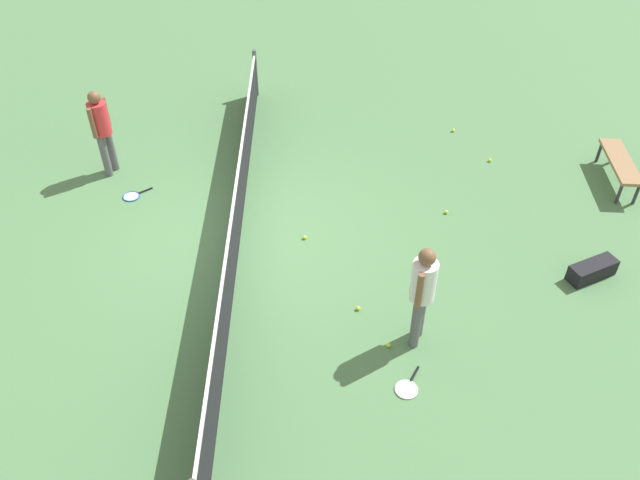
{
  "coord_description": "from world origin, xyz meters",
  "views": [
    {
      "loc": [
        -8.24,
        -1.23,
        7.04
      ],
      "look_at": [
        -1.14,
        -1.34,
        0.9
      ],
      "focal_mm": 35.88,
      "sensor_mm": 36.0,
      "label": 1
    }
  ],
  "objects_px": {
    "tennis_ball_near_player": "(446,212)",
    "tennis_ball_stray_left": "(388,345)",
    "player_near_side": "(423,289)",
    "tennis_ball_stray_right": "(453,130)",
    "tennis_ball_midcourt": "(358,308)",
    "tennis_racket_near_player": "(407,388)",
    "tennis_racket_far_player": "(133,196)",
    "tennis_ball_by_net": "(490,160)",
    "player_far_side": "(101,126)",
    "equipment_bag": "(594,270)",
    "tennis_ball_baseline": "(305,237)",
    "courtside_bench": "(620,163)"
  },
  "relations": [
    {
      "from": "tennis_ball_near_player",
      "to": "tennis_ball_midcourt",
      "type": "relative_size",
      "value": 1.0
    },
    {
      "from": "player_near_side",
      "to": "tennis_ball_stray_right",
      "type": "bearing_deg",
      "value": -15.18
    },
    {
      "from": "player_near_side",
      "to": "player_far_side",
      "type": "height_order",
      "value": "same"
    },
    {
      "from": "player_far_side",
      "to": "tennis_ball_midcourt",
      "type": "relative_size",
      "value": 25.76
    },
    {
      "from": "tennis_ball_near_player",
      "to": "tennis_ball_baseline",
      "type": "bearing_deg",
      "value": 104.54
    },
    {
      "from": "tennis_racket_near_player",
      "to": "tennis_ball_stray_right",
      "type": "bearing_deg",
      "value": -15.07
    },
    {
      "from": "player_far_side",
      "to": "player_near_side",
      "type": "bearing_deg",
      "value": -128.89
    },
    {
      "from": "player_far_side",
      "to": "tennis_ball_near_player",
      "type": "height_order",
      "value": "player_far_side"
    },
    {
      "from": "tennis_racket_near_player",
      "to": "player_far_side",
      "type": "bearing_deg",
      "value": 44.73
    },
    {
      "from": "player_near_side",
      "to": "tennis_racket_near_player",
      "type": "relative_size",
      "value": 2.88
    },
    {
      "from": "courtside_bench",
      "to": "player_near_side",
      "type": "bearing_deg",
      "value": 131.74
    },
    {
      "from": "tennis_ball_midcourt",
      "to": "tennis_ball_stray_right",
      "type": "xyz_separation_m",
      "value": [
        5.04,
        -2.3,
        0.0
      ]
    },
    {
      "from": "player_near_side",
      "to": "tennis_ball_stray_left",
      "type": "height_order",
      "value": "player_near_side"
    },
    {
      "from": "tennis_racket_near_player",
      "to": "courtside_bench",
      "type": "distance_m",
      "value": 6.44
    },
    {
      "from": "tennis_ball_by_net",
      "to": "equipment_bag",
      "type": "bearing_deg",
      "value": -164.23
    },
    {
      "from": "courtside_bench",
      "to": "equipment_bag",
      "type": "bearing_deg",
      "value": 153.24
    },
    {
      "from": "tennis_ball_midcourt",
      "to": "tennis_ball_stray_left",
      "type": "xyz_separation_m",
      "value": [
        -0.71,
        -0.38,
        0.0
      ]
    },
    {
      "from": "equipment_bag",
      "to": "tennis_ball_baseline",
      "type": "bearing_deg",
      "value": 77.92
    },
    {
      "from": "tennis_ball_near_player",
      "to": "tennis_ball_stray_left",
      "type": "xyz_separation_m",
      "value": [
        -3.0,
        1.32,
        0.0
      ]
    },
    {
      "from": "tennis_ball_by_net",
      "to": "courtside_bench",
      "type": "relative_size",
      "value": 0.04
    },
    {
      "from": "tennis_ball_near_player",
      "to": "tennis_ball_by_net",
      "type": "bearing_deg",
      "value": -34.79
    },
    {
      "from": "tennis_ball_near_player",
      "to": "tennis_racket_near_player",
      "type": "bearing_deg",
      "value": 162.99
    },
    {
      "from": "tennis_ball_by_net",
      "to": "courtside_bench",
      "type": "height_order",
      "value": "courtside_bench"
    },
    {
      "from": "tennis_ball_near_player",
      "to": "tennis_ball_baseline",
      "type": "xyz_separation_m",
      "value": [
        -0.65,
        2.5,
        0.0
      ]
    },
    {
      "from": "tennis_ball_stray_left",
      "to": "equipment_bag",
      "type": "bearing_deg",
      "value": -67.62
    },
    {
      "from": "tennis_ball_stray_left",
      "to": "tennis_ball_stray_right",
      "type": "distance_m",
      "value": 6.06
    },
    {
      "from": "player_far_side",
      "to": "tennis_ball_by_net",
      "type": "relative_size",
      "value": 25.76
    },
    {
      "from": "tennis_ball_midcourt",
      "to": "tennis_ball_baseline",
      "type": "xyz_separation_m",
      "value": [
        1.64,
        0.8,
        0.0
      ]
    },
    {
      "from": "player_near_side",
      "to": "tennis_ball_near_player",
      "type": "xyz_separation_m",
      "value": [
        2.87,
        -0.92,
        -0.98
      ]
    },
    {
      "from": "tennis_racket_far_player",
      "to": "tennis_ball_stray_right",
      "type": "height_order",
      "value": "tennis_ball_stray_right"
    },
    {
      "from": "player_far_side",
      "to": "tennis_ball_stray_left",
      "type": "height_order",
      "value": "player_far_side"
    },
    {
      "from": "tennis_ball_midcourt",
      "to": "tennis_ball_stray_left",
      "type": "height_order",
      "value": "same"
    },
    {
      "from": "tennis_ball_stray_right",
      "to": "courtside_bench",
      "type": "bearing_deg",
      "value": -123.95
    },
    {
      "from": "tennis_ball_near_player",
      "to": "player_far_side",
      "type": "bearing_deg",
      "value": 77.35
    },
    {
      "from": "player_far_side",
      "to": "tennis_ball_stray_left",
      "type": "xyz_separation_m",
      "value": [
        -4.39,
        -4.88,
        -0.98
      ]
    },
    {
      "from": "tennis_ball_near_player",
      "to": "courtside_bench",
      "type": "xyz_separation_m",
      "value": [
        0.92,
        -3.32,
        0.38
      ]
    },
    {
      "from": "courtside_bench",
      "to": "equipment_bag",
      "type": "xyz_separation_m",
      "value": [
        -2.54,
        1.28,
        -0.28
      ]
    },
    {
      "from": "tennis_racket_far_player",
      "to": "tennis_ball_by_net",
      "type": "bearing_deg",
      "value": -81.41
    },
    {
      "from": "tennis_ball_by_net",
      "to": "tennis_ball_midcourt",
      "type": "xyz_separation_m",
      "value": [
        -3.91,
        2.83,
        0.0
      ]
    },
    {
      "from": "tennis_ball_by_net",
      "to": "courtside_bench",
      "type": "distance_m",
      "value": 2.34
    },
    {
      "from": "tennis_ball_stray_right",
      "to": "tennis_racket_near_player",
      "type": "bearing_deg",
      "value": 164.93
    },
    {
      "from": "player_near_side",
      "to": "tennis_racket_near_player",
      "type": "xyz_separation_m",
      "value": [
        -0.85,
        0.22,
        -1.0
      ]
    },
    {
      "from": "courtside_bench",
      "to": "tennis_ball_near_player",
      "type": "bearing_deg",
      "value": 105.44
    },
    {
      "from": "player_near_side",
      "to": "tennis_ball_stray_left",
      "type": "bearing_deg",
      "value": 109.02
    },
    {
      "from": "tennis_ball_baseline",
      "to": "tennis_ball_stray_left",
      "type": "height_order",
      "value": "same"
    },
    {
      "from": "tennis_ball_near_player",
      "to": "tennis_ball_by_net",
      "type": "xyz_separation_m",
      "value": [
        1.62,
        -1.12,
        0.0
      ]
    },
    {
      "from": "tennis_racket_near_player",
      "to": "tennis_ball_near_player",
      "type": "distance_m",
      "value": 3.89
    },
    {
      "from": "tennis_racket_near_player",
      "to": "tennis_ball_baseline",
      "type": "bearing_deg",
      "value": 23.98
    },
    {
      "from": "tennis_ball_stray_right",
      "to": "courtside_bench",
      "type": "distance_m",
      "value": 3.3
    },
    {
      "from": "tennis_ball_stray_right",
      "to": "tennis_ball_by_net",
      "type": "bearing_deg",
      "value": -155.13
    }
  ]
}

